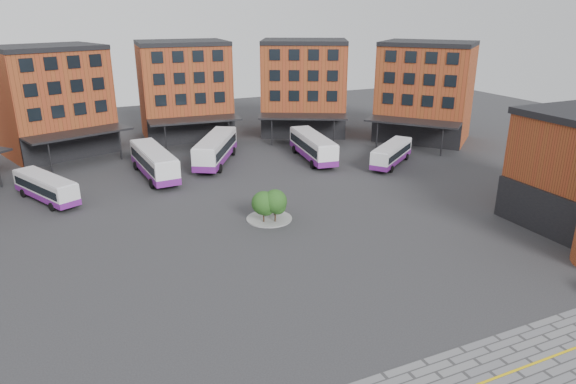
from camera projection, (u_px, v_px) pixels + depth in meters
name	position (u px, v px, depth m)	size (l,w,h in m)	color
ground	(306.00, 280.00, 38.31)	(160.00, 160.00, 0.00)	#28282B
main_building	(143.00, 105.00, 66.75)	(94.14, 42.48, 14.60)	brown
tree_island	(271.00, 204.00, 48.26)	(4.40, 4.40, 3.28)	gray
bus_b	(46.00, 187.00, 53.52)	(6.31, 9.86, 2.77)	silver
bus_c	(154.00, 162.00, 61.12)	(3.72, 12.42, 3.45)	white
bus_d	(216.00, 149.00, 66.54)	(8.95, 12.39, 3.57)	white
bus_e	(313.00, 146.00, 68.20)	(4.37, 12.24, 3.37)	white
bus_f	(392.00, 154.00, 65.99)	(9.31, 7.67, 2.78)	white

